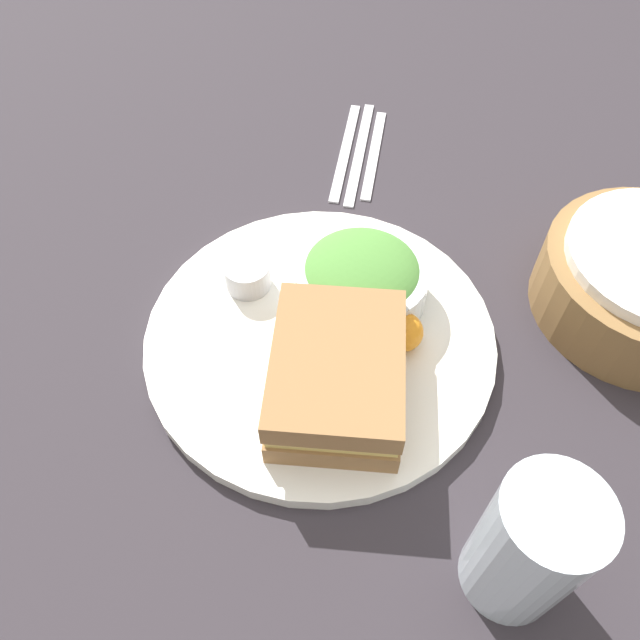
# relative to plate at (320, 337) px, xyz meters

# --- Properties ---
(ground_plane) EXTENTS (4.00, 4.00, 0.00)m
(ground_plane) POSITION_rel_plate_xyz_m (0.00, 0.00, -0.01)
(ground_plane) COLOR #2D282D
(plate) EXTENTS (0.33, 0.33, 0.02)m
(plate) POSITION_rel_plate_xyz_m (0.00, 0.00, 0.00)
(plate) COLOR white
(plate) RESTS_ON ground_plane
(sandwich) EXTENTS (0.16, 0.13, 0.06)m
(sandwich) POSITION_rel_plate_xyz_m (0.07, 0.01, 0.04)
(sandwich) COLOR olive
(sandwich) RESTS_ON plate
(salad_bowl) EXTENTS (0.13, 0.13, 0.06)m
(salad_bowl) POSITION_rel_plate_xyz_m (-0.04, 0.04, 0.03)
(salad_bowl) COLOR white
(salad_bowl) RESTS_ON plate
(dressing_cup) EXTENTS (0.05, 0.05, 0.03)m
(dressing_cup) POSITION_rel_plate_xyz_m (-0.06, -0.07, 0.02)
(dressing_cup) COLOR #B7B7BC
(dressing_cup) RESTS_ON plate
(orange_wedge) EXTENTS (0.04, 0.04, 0.04)m
(orange_wedge) POSITION_rel_plate_xyz_m (0.02, 0.08, 0.03)
(orange_wedge) COLOR orange
(orange_wedge) RESTS_ON plate
(drink_glass) EXTENTS (0.07, 0.07, 0.14)m
(drink_glass) POSITION_rel_plate_xyz_m (0.22, 0.13, 0.06)
(drink_glass) COLOR silver
(drink_glass) RESTS_ON ground_plane
(fork) EXTENTS (0.19, 0.05, 0.01)m
(fork) POSITION_rel_plate_xyz_m (-0.29, 0.04, -0.01)
(fork) COLOR silver
(fork) RESTS_ON ground_plane
(knife) EXTENTS (0.20, 0.05, 0.01)m
(knife) POSITION_rel_plate_xyz_m (-0.28, 0.06, -0.01)
(knife) COLOR silver
(knife) RESTS_ON ground_plane
(spoon) EXTENTS (0.17, 0.05, 0.01)m
(spoon) POSITION_rel_plate_xyz_m (-0.28, 0.08, -0.01)
(spoon) COLOR silver
(spoon) RESTS_ON ground_plane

